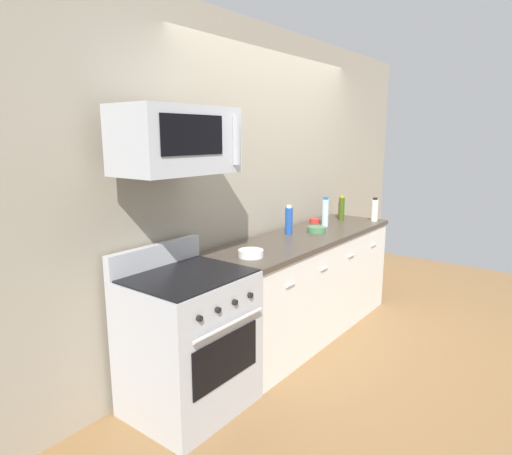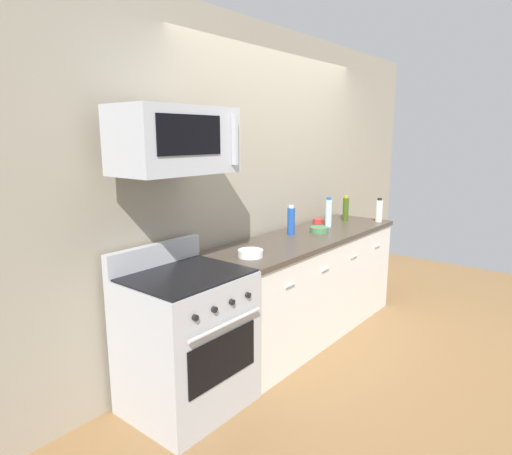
{
  "view_description": "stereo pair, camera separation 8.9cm",
  "coord_description": "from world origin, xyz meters",
  "px_view_note": "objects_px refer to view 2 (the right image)",
  "views": [
    {
      "loc": [
        -3.33,
        -1.97,
        1.78
      ],
      "look_at": [
        -0.81,
        -0.05,
        1.12
      ],
      "focal_mm": 31.19,
      "sensor_mm": 36.0,
      "label": 1
    },
    {
      "loc": [
        -3.28,
        -2.04,
        1.78
      ],
      "look_at": [
        -0.81,
        -0.05,
        1.12
      ],
      "focal_mm": 31.19,
      "sensor_mm": 36.0,
      "label": 2
    }
  ],
  "objects_px": {
    "bottle_soda_blue": "(291,221)",
    "bottle_water_clear": "(329,213)",
    "bowl_green_glaze": "(319,230)",
    "bowl_white_ceramic": "(251,253)",
    "microwave": "(175,140)",
    "bottle_olive_oil": "(346,209)",
    "bottle_hot_sauce_red": "(345,210)",
    "range_oven": "(187,340)",
    "bottle_vinegar_white": "(379,211)",
    "bowl_red_small": "(318,221)"
  },
  "relations": [
    {
      "from": "microwave",
      "to": "bottle_hot_sauce_red",
      "type": "distance_m",
      "value": 2.55
    },
    {
      "from": "bowl_green_glaze",
      "to": "bottle_vinegar_white",
      "type": "bearing_deg",
      "value": -13.78
    },
    {
      "from": "bowl_green_glaze",
      "to": "bowl_white_ceramic",
      "type": "relative_size",
      "value": 0.92
    },
    {
      "from": "bottle_soda_blue",
      "to": "bowl_green_glaze",
      "type": "bearing_deg",
      "value": -34.66
    },
    {
      "from": "microwave",
      "to": "bowl_white_ceramic",
      "type": "xyz_separation_m",
      "value": [
        0.57,
        -0.11,
        -0.8
      ]
    },
    {
      "from": "microwave",
      "to": "bottle_water_clear",
      "type": "relative_size",
      "value": 2.6
    },
    {
      "from": "bottle_water_clear",
      "to": "bowl_green_glaze",
      "type": "height_order",
      "value": "bottle_water_clear"
    },
    {
      "from": "bottle_soda_blue",
      "to": "bottle_vinegar_white",
      "type": "bearing_deg",
      "value": -18.8
    },
    {
      "from": "bottle_water_clear",
      "to": "range_oven",
      "type": "bearing_deg",
      "value": -178.82
    },
    {
      "from": "range_oven",
      "to": "bowl_white_ceramic",
      "type": "height_order",
      "value": "range_oven"
    },
    {
      "from": "microwave",
      "to": "bottle_vinegar_white",
      "type": "xyz_separation_m",
      "value": [
        2.43,
        -0.27,
        -0.72
      ]
    },
    {
      "from": "microwave",
      "to": "bowl_white_ceramic",
      "type": "relative_size",
      "value": 4.07
    },
    {
      "from": "bottle_water_clear",
      "to": "bowl_red_small",
      "type": "relative_size",
      "value": 2.72
    },
    {
      "from": "range_oven",
      "to": "bottle_olive_oil",
      "type": "relative_size",
      "value": 4.12
    },
    {
      "from": "bottle_soda_blue",
      "to": "bottle_water_clear",
      "type": "bearing_deg",
      "value": -10.18
    },
    {
      "from": "bowl_red_small",
      "to": "bottle_olive_oil",
      "type": "bearing_deg",
      "value": -26.58
    },
    {
      "from": "bottle_vinegar_white",
      "to": "bowl_red_small",
      "type": "height_order",
      "value": "bottle_vinegar_white"
    },
    {
      "from": "bottle_vinegar_white",
      "to": "bowl_white_ceramic",
      "type": "xyz_separation_m",
      "value": [
        -1.85,
        0.16,
        -0.09
      ]
    },
    {
      "from": "bowl_green_glaze",
      "to": "bowl_red_small",
      "type": "relative_size",
      "value": 1.6
    },
    {
      "from": "bottle_hot_sauce_red",
      "to": "bowl_green_glaze",
      "type": "bearing_deg",
      "value": -167.77
    },
    {
      "from": "bottle_vinegar_white",
      "to": "bottle_hot_sauce_red",
      "type": "bearing_deg",
      "value": 88.74
    },
    {
      "from": "bottle_vinegar_white",
      "to": "bottle_soda_blue",
      "type": "xyz_separation_m",
      "value": [
        -1.05,
        0.36,
        0.01
      ]
    },
    {
      "from": "bottle_soda_blue",
      "to": "bowl_red_small",
      "type": "distance_m",
      "value": 0.6
    },
    {
      "from": "microwave",
      "to": "bowl_green_glaze",
      "type": "xyz_separation_m",
      "value": [
        1.6,
        -0.07,
        -0.8
      ]
    },
    {
      "from": "microwave",
      "to": "bottle_water_clear",
      "type": "height_order",
      "value": "microwave"
    },
    {
      "from": "microwave",
      "to": "bottle_olive_oil",
      "type": "height_order",
      "value": "microwave"
    },
    {
      "from": "microwave",
      "to": "bottle_vinegar_white",
      "type": "bearing_deg",
      "value": -6.45
    },
    {
      "from": "bottle_vinegar_white",
      "to": "bowl_red_small",
      "type": "xyz_separation_m",
      "value": [
        -0.46,
        0.43,
        -0.09
      ]
    },
    {
      "from": "range_oven",
      "to": "bottle_soda_blue",
      "type": "xyz_separation_m",
      "value": [
        1.37,
        0.13,
        0.57
      ]
    },
    {
      "from": "bowl_green_glaze",
      "to": "bowl_white_ceramic",
      "type": "distance_m",
      "value": 1.03
    },
    {
      "from": "bottle_water_clear",
      "to": "bowl_green_glaze",
      "type": "relative_size",
      "value": 1.7
    },
    {
      "from": "microwave",
      "to": "bottle_olive_oil",
      "type": "xyz_separation_m",
      "value": [
        2.26,
        0.01,
        -0.71
      ]
    },
    {
      "from": "bowl_green_glaze",
      "to": "bowl_white_ceramic",
      "type": "bearing_deg",
      "value": -177.61
    },
    {
      "from": "bottle_vinegar_white",
      "to": "bottle_soda_blue",
      "type": "distance_m",
      "value": 1.11
    },
    {
      "from": "bowl_white_ceramic",
      "to": "bottle_soda_blue",
      "type": "bearing_deg",
      "value": 13.87
    },
    {
      "from": "bottle_olive_oil",
      "to": "bottle_vinegar_white",
      "type": "distance_m",
      "value": 0.33
    },
    {
      "from": "bottle_vinegar_white",
      "to": "bottle_olive_oil",
      "type": "bearing_deg",
      "value": 120.62
    },
    {
      "from": "bottle_hot_sauce_red",
      "to": "bottle_soda_blue",
      "type": "height_order",
      "value": "bottle_soda_blue"
    },
    {
      "from": "bottle_soda_blue",
      "to": "bowl_green_glaze",
      "type": "height_order",
      "value": "bottle_soda_blue"
    },
    {
      "from": "bottle_soda_blue",
      "to": "bottle_hot_sauce_red",
      "type": "bearing_deg",
      "value": 1.41
    },
    {
      "from": "bottle_vinegar_white",
      "to": "bowl_green_glaze",
      "type": "height_order",
      "value": "bottle_vinegar_white"
    },
    {
      "from": "microwave",
      "to": "bowl_red_small",
      "type": "height_order",
      "value": "microwave"
    },
    {
      "from": "range_oven",
      "to": "bottle_hot_sauce_red",
      "type": "distance_m",
      "value": 2.5
    },
    {
      "from": "bottle_water_clear",
      "to": "bottle_vinegar_white",
      "type": "xyz_separation_m",
      "value": [
        0.55,
        -0.27,
        -0.02
      ]
    },
    {
      "from": "bottle_water_clear",
      "to": "bottle_vinegar_white",
      "type": "relative_size",
      "value": 1.19
    },
    {
      "from": "microwave",
      "to": "bottle_olive_oil",
      "type": "relative_size",
      "value": 2.87
    },
    {
      "from": "microwave",
      "to": "bottle_water_clear",
      "type": "distance_m",
      "value": 2.0
    },
    {
      "from": "bottle_hot_sauce_red",
      "to": "bowl_green_glaze",
      "type": "height_order",
      "value": "bottle_hot_sauce_red"
    },
    {
      "from": "bottle_vinegar_white",
      "to": "microwave",
      "type": "bearing_deg",
      "value": 173.55
    },
    {
      "from": "range_oven",
      "to": "bottle_soda_blue",
      "type": "height_order",
      "value": "bottle_soda_blue"
    }
  ]
}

